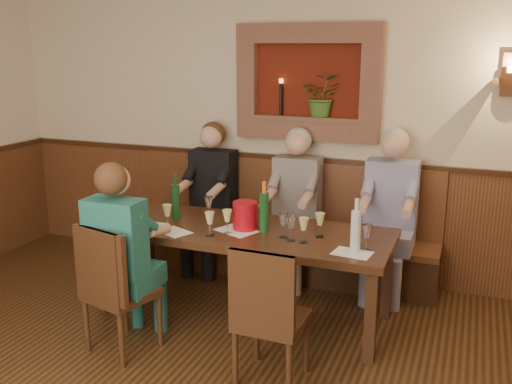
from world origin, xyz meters
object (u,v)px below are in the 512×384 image
person_bench_left (210,210)px  person_bench_mid (294,220)px  person_bench_right (388,228)px  wine_bottle_green_a (264,211)px  spittoon_bucket (245,216)px  wine_bottle_green_b (176,201)px  dining_table (242,237)px  bench (280,242)px  water_bottle (356,230)px  person_chair_front (125,272)px  chair_near_left (121,314)px  chair_near_right (271,343)px

person_bench_left → person_bench_mid: (0.87, 0.00, -0.01)m
person_bench_right → wine_bottle_green_a: person_bench_right is taller
person_bench_mid → spittoon_bucket: person_bench_mid is taller
wine_bottle_green_b → dining_table: bearing=-3.9°
bench → water_bottle: (0.96, -1.16, 0.58)m
person_bench_left → person_bench_mid: 0.87m
person_bench_mid → spittoon_bucket: 0.90m
person_bench_right → wine_bottle_green_b: person_bench_right is taller
person_bench_mid → person_chair_front: 1.79m
water_bottle → chair_near_left: bearing=-157.5°
chair_near_right → person_chair_front: bearing=177.6°
spittoon_bucket → water_bottle: bearing=-12.4°
person_bench_right → wine_bottle_green_b: size_ratio=3.85×
person_bench_right → water_bottle: size_ratio=3.78×
bench → person_bench_right: size_ratio=2.01×
dining_table → chair_near_right: chair_near_right is taller
person_bench_left → chair_near_left: bearing=-87.0°
bench → person_bench_left: bearing=-171.2°
chair_near_left → water_bottle: bearing=36.7°
person_bench_left → person_bench_right: bearing=-0.0°
chair_near_left → bench: bearing=85.7°
person_bench_mid → person_chair_front: person_bench_mid is taller
wine_bottle_green_b → chair_near_left: bearing=-88.6°
chair_near_left → spittoon_bucket: bearing=67.7°
wine_bottle_green_b → water_bottle: (1.58, -0.26, 0.00)m
wine_bottle_green_a → water_bottle: wine_bottle_green_a is taller
spittoon_bucket → water_bottle: size_ratio=0.57×
person_chair_front → wine_bottle_green_b: person_chair_front is taller
spittoon_bucket → wine_bottle_green_b: size_ratio=0.58×
dining_table → chair_near_right: (0.55, -0.85, -0.39)m
chair_near_right → person_bench_mid: size_ratio=0.67×
bench → water_bottle: 1.61m
person_bench_left → water_bottle: (1.65, -1.05, 0.30)m
chair_near_left → wine_bottle_green_b: (-0.02, 0.90, 0.62)m
chair_near_left → wine_bottle_green_a: (0.80, 0.84, 0.63)m
dining_table → spittoon_bucket: size_ratio=10.63×
person_bench_mid → water_bottle: (0.78, -1.05, 0.31)m
bench → wine_bottle_green_b: bearing=-124.8°
bench → water_bottle: bearing=-50.3°
spittoon_bucket → wine_bottle_green_a: 0.18m
bench → wine_bottle_green_a: (0.20, -0.96, 0.59)m
dining_table → person_bench_right: bearing=38.7°
spittoon_bucket → water_bottle: 0.95m
person_bench_mid → wine_bottle_green_a: bearing=-88.6°
dining_table → person_bench_right: (1.04, 0.84, -0.05)m
wine_bottle_green_a → person_bench_right: bearing=45.3°
bench → spittoon_bucket: 1.09m
dining_table → bench: bearing=90.0°
person_bench_left → person_bench_right: 1.74m
person_bench_left → spittoon_bucket: 1.14m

